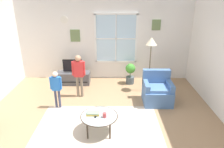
{
  "coord_description": "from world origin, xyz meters",
  "views": [
    {
      "loc": [
        0.31,
        -3.96,
        2.84
      ],
      "look_at": [
        0.27,
        0.56,
        1.06
      ],
      "focal_mm": 32.86,
      "sensor_mm": 36.0,
      "label": 1
    }
  ],
  "objects_px": {
    "coffee_table": "(99,117)",
    "book_stack": "(93,113)",
    "cup": "(105,115)",
    "person_red_shirt": "(79,71)",
    "tv_stand": "(73,78)",
    "television": "(72,66)",
    "person_blue_shirt": "(56,86)",
    "armchair": "(157,91)",
    "floor_lamp": "(151,47)",
    "remote_near_books": "(96,116)",
    "potted_plant_by_window": "(130,73)"
  },
  "relations": [
    {
      "from": "coffee_table",
      "to": "person_red_shirt",
      "type": "relative_size",
      "value": 0.64
    },
    {
      "from": "coffee_table",
      "to": "potted_plant_by_window",
      "type": "relative_size",
      "value": 1.16
    },
    {
      "from": "coffee_table",
      "to": "book_stack",
      "type": "height_order",
      "value": "book_stack"
    },
    {
      "from": "tv_stand",
      "to": "person_red_shirt",
      "type": "relative_size",
      "value": 0.87
    },
    {
      "from": "person_red_shirt",
      "to": "person_blue_shirt",
      "type": "relative_size",
      "value": 1.23
    },
    {
      "from": "television",
      "to": "coffee_table",
      "type": "distance_m",
      "value": 2.78
    },
    {
      "from": "armchair",
      "to": "remote_near_books",
      "type": "distance_m",
      "value": 2.1
    },
    {
      "from": "television",
      "to": "cup",
      "type": "distance_m",
      "value": 2.88
    },
    {
      "from": "person_blue_shirt",
      "to": "potted_plant_by_window",
      "type": "xyz_separation_m",
      "value": [
        2.03,
        1.59,
        -0.25
      ]
    },
    {
      "from": "remote_near_books",
      "to": "potted_plant_by_window",
      "type": "xyz_separation_m",
      "value": [
        0.93,
        2.64,
        -0.03
      ]
    },
    {
      "from": "book_stack",
      "to": "potted_plant_by_window",
      "type": "distance_m",
      "value": 2.76
    },
    {
      "from": "tv_stand",
      "to": "person_blue_shirt",
      "type": "xyz_separation_m",
      "value": [
        -0.13,
        -1.55,
        0.43
      ]
    },
    {
      "from": "tv_stand",
      "to": "person_red_shirt",
      "type": "height_order",
      "value": "person_red_shirt"
    },
    {
      "from": "television",
      "to": "person_blue_shirt",
      "type": "relative_size",
      "value": 0.61
    },
    {
      "from": "television",
      "to": "tv_stand",
      "type": "bearing_deg",
      "value": 90.0
    },
    {
      "from": "tv_stand",
      "to": "potted_plant_by_window",
      "type": "distance_m",
      "value": 1.91
    },
    {
      "from": "coffee_table",
      "to": "book_stack",
      "type": "distance_m",
      "value": 0.15
    },
    {
      "from": "television",
      "to": "book_stack",
      "type": "height_order",
      "value": "television"
    },
    {
      "from": "tv_stand",
      "to": "coffee_table",
      "type": "xyz_separation_m",
      "value": [
        1.04,
        -2.57,
        0.18
      ]
    },
    {
      "from": "armchair",
      "to": "cup",
      "type": "relative_size",
      "value": 8.44
    },
    {
      "from": "tv_stand",
      "to": "potted_plant_by_window",
      "type": "bearing_deg",
      "value": 1.35
    },
    {
      "from": "tv_stand",
      "to": "cup",
      "type": "distance_m",
      "value": 2.89
    },
    {
      "from": "book_stack",
      "to": "person_red_shirt",
      "type": "distance_m",
      "value": 1.74
    },
    {
      "from": "book_stack",
      "to": "remote_near_books",
      "type": "height_order",
      "value": "book_stack"
    },
    {
      "from": "coffee_table",
      "to": "floor_lamp",
      "type": "bearing_deg",
      "value": 56.22
    },
    {
      "from": "tv_stand",
      "to": "person_blue_shirt",
      "type": "distance_m",
      "value": 1.61
    },
    {
      "from": "book_stack",
      "to": "armchair",
      "type": "bearing_deg",
      "value": 38.39
    },
    {
      "from": "television",
      "to": "coffee_table",
      "type": "xyz_separation_m",
      "value": [
        1.04,
        -2.57,
        -0.26
      ]
    },
    {
      "from": "person_red_shirt",
      "to": "potted_plant_by_window",
      "type": "distance_m",
      "value": 1.86
    },
    {
      "from": "person_red_shirt",
      "to": "potted_plant_by_window",
      "type": "bearing_deg",
      "value": 31.77
    },
    {
      "from": "floor_lamp",
      "to": "person_red_shirt",
      "type": "bearing_deg",
      "value": -168.65
    },
    {
      "from": "cup",
      "to": "person_blue_shirt",
      "type": "relative_size",
      "value": 0.1
    },
    {
      "from": "television",
      "to": "book_stack",
      "type": "xyz_separation_m",
      "value": [
        0.9,
        -2.52,
        -0.21
      ]
    },
    {
      "from": "cup",
      "to": "remote_near_books",
      "type": "relative_size",
      "value": 0.74
    },
    {
      "from": "cup",
      "to": "person_red_shirt",
      "type": "height_order",
      "value": "person_red_shirt"
    },
    {
      "from": "book_stack",
      "to": "coffee_table",
      "type": "bearing_deg",
      "value": -20.09
    },
    {
      "from": "book_stack",
      "to": "floor_lamp",
      "type": "bearing_deg",
      "value": 53.03
    },
    {
      "from": "floor_lamp",
      "to": "armchair",
      "type": "bearing_deg",
      "value": -80.66
    },
    {
      "from": "cup",
      "to": "person_red_shirt",
      "type": "distance_m",
      "value": 1.93
    },
    {
      "from": "tv_stand",
      "to": "floor_lamp",
      "type": "bearing_deg",
      "value": -11.49
    },
    {
      "from": "armchair",
      "to": "television",
      "type": "bearing_deg",
      "value": 154.48
    },
    {
      "from": "remote_near_books",
      "to": "person_blue_shirt",
      "type": "relative_size",
      "value": 0.14
    },
    {
      "from": "tv_stand",
      "to": "armchair",
      "type": "bearing_deg",
      "value": -25.57
    },
    {
      "from": "person_blue_shirt",
      "to": "floor_lamp",
      "type": "distance_m",
      "value": 2.87
    },
    {
      "from": "armchair",
      "to": "book_stack",
      "type": "relative_size",
      "value": 3.15
    },
    {
      "from": "tv_stand",
      "to": "cup",
      "type": "xyz_separation_m",
      "value": [
        1.15,
        -2.63,
        0.26
      ]
    },
    {
      "from": "person_red_shirt",
      "to": "potted_plant_by_window",
      "type": "height_order",
      "value": "person_red_shirt"
    },
    {
      "from": "cup",
      "to": "potted_plant_by_window",
      "type": "bearing_deg",
      "value": 74.46
    },
    {
      "from": "remote_near_books",
      "to": "cup",
      "type": "bearing_deg",
      "value": -11.62
    },
    {
      "from": "person_red_shirt",
      "to": "coffee_table",
      "type": "bearing_deg",
      "value": -67.83
    }
  ]
}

